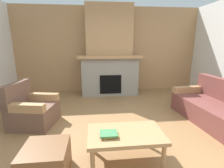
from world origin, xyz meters
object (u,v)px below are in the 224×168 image
at_px(armchair, 32,110).
at_px(coffee_table, 126,136).
at_px(ottoman, 46,161).
at_px(fireplace, 109,57).
at_px(couch, 217,109).

xyz_separation_m(armchair, coffee_table, (1.64, -1.24, 0.08)).
bearing_deg(armchair, ottoman, -65.18).
distance_m(coffee_table, ottoman, 1.02).
relative_size(fireplace, armchair, 3.06).
bearing_deg(ottoman, couch, 19.73).
height_order(fireplace, coffee_table, fireplace).
bearing_deg(coffee_table, fireplace, 88.66).
bearing_deg(ottoman, fireplace, 72.42).
bearing_deg(coffee_table, armchair, 143.05).
relative_size(armchair, ottoman, 1.70).
xyz_separation_m(armchair, ottoman, (0.65, -1.40, -0.09)).
xyz_separation_m(couch, armchair, (-3.69, 0.31, 0.01)).
relative_size(fireplace, ottoman, 5.19).
bearing_deg(fireplace, couch, -49.24).
relative_size(couch, ottoman, 3.58).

